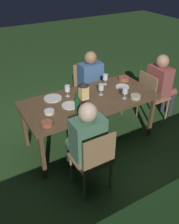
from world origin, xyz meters
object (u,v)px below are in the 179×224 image
(person_in_blue, at_px, (92,82))
(person_in_rust, at_px, (161,84))
(lantern_centerpiece, at_px, (84,90))
(bowl_bread, at_px, (49,112))
(plate_a, at_px, (53,98))
(bowl_olives, at_px, (135,97))
(chair_side_right_b, at_px, (94,159))
(wine_glass_c, at_px, (125,91))
(wine_glass_d, at_px, (105,78))
(chair_head_near, at_px, (151,94))
(person_in_green, at_px, (85,139))
(plate_c, at_px, (122,87))
(plate_b, at_px, (70,105))
(wine_glass_b, at_px, (101,88))
(bowl_dip, at_px, (47,123))
(bowl_salad, at_px, (124,79))
(wine_glass_a, at_px, (67,89))
(chair_side_left_a, at_px, (87,86))
(green_bottle_on_table, at_px, (77,105))
(dining_table, at_px, (90,102))

(person_in_blue, height_order, person_in_rust, same)
(lantern_centerpiece, height_order, bowl_bread, lantern_centerpiece)
(plate_a, xyz_separation_m, bowl_olives, (-1.02, 0.57, 0.02))
(chair_side_right_b, bearing_deg, wine_glass_c, -145.39)
(wine_glass_d, xyz_separation_m, bowl_bread, (1.07, 0.34, -0.09))
(chair_head_near, height_order, person_in_green, person_in_green)
(chair_side_right_b, height_order, plate_c, chair_side_right_b)
(plate_b, relative_size, bowl_bread, 1.71)
(plate_b, distance_m, bowl_bread, 0.31)
(wine_glass_b, relative_size, bowl_olives, 1.14)
(wine_glass_d, relative_size, bowl_bread, 1.32)
(wine_glass_b, distance_m, plate_c, 0.43)
(chair_side_right_b, relative_size, bowl_dip, 6.14)
(person_in_green, distance_m, bowl_bread, 0.62)
(bowl_olives, height_order, bowl_dip, bowl_dip)
(person_in_rust, xyz_separation_m, bowl_bread, (2.02, 0.07, 0.13))
(bowl_salad, bearing_deg, chair_head_near, 148.74)
(bowl_salad, distance_m, bowl_dip, 1.63)
(wine_glass_a, bearing_deg, chair_head_near, 171.43)
(plate_c, bearing_deg, person_in_rust, 176.15)
(wine_glass_c, relative_size, bowl_bread, 1.32)
(lantern_centerpiece, height_order, wine_glass_a, lantern_centerpiece)
(person_in_blue, height_order, bowl_dip, person_in_blue)
(plate_a, bearing_deg, wine_glass_d, -179.35)
(chair_side_left_a, bearing_deg, chair_head_near, 132.79)
(person_in_rust, height_order, wine_glass_c, person_in_rust)
(green_bottle_on_table, relative_size, bowl_olives, 1.95)
(lantern_centerpiece, bearing_deg, chair_side_right_b, 67.93)
(chair_side_right_b, height_order, wine_glass_b, wine_glass_b)
(green_bottle_on_table, relative_size, wine_glass_b, 1.72)
(person_in_green, height_order, bowl_dip, person_in_green)
(wine_glass_c, distance_m, bowl_salad, 0.61)
(chair_side_left_a, xyz_separation_m, green_bottle_on_table, (0.74, 1.06, 0.37))
(lantern_centerpiece, bearing_deg, bowl_salad, -164.95)
(person_in_blue, bearing_deg, person_in_rust, 146.62)
(person_in_blue, xyz_separation_m, person_in_green, (0.85, 1.27, 0.00))
(person_in_green, bearing_deg, person_in_rust, -160.73)
(wine_glass_a, xyz_separation_m, wine_glass_b, (-0.43, 0.20, 0.00))
(dining_table, height_order, person_in_blue, person_in_blue)
(person_in_blue, relative_size, bowl_salad, 6.77)
(lantern_centerpiece, relative_size, green_bottle_on_table, 0.91)
(dining_table, distance_m, chair_side_right_b, 0.96)
(plate_c, xyz_separation_m, bowl_dip, (1.37, 0.35, 0.02))
(lantern_centerpiece, xyz_separation_m, wine_glass_b, (-0.28, 0.00, -0.03))
(wine_glass_d, bearing_deg, wine_glass_b, 46.92)
(chair_side_left_a, relative_size, bowl_salad, 5.12)
(plate_b, relative_size, bowl_salad, 1.30)
(chair_head_near, distance_m, person_in_green, 1.75)
(person_in_blue, bearing_deg, plate_b, 41.84)
(wine_glass_b, relative_size, bowl_bread, 1.32)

